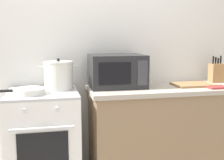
% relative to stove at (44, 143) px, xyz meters
% --- Properties ---
extents(back_wall, '(4.40, 0.10, 2.50)m').
position_rel_stove_xyz_m(back_wall, '(0.65, 0.37, 0.79)').
color(back_wall, silver).
rests_on(back_wall, ground_plane).
extents(lower_cabinet_right, '(1.64, 0.56, 0.88)m').
position_rel_stove_xyz_m(lower_cabinet_right, '(1.25, 0.02, -0.02)').
color(lower_cabinet_right, '#8C7051').
rests_on(lower_cabinet_right, ground_plane).
extents(countertop_right, '(1.70, 0.60, 0.04)m').
position_rel_stove_xyz_m(countertop_right, '(1.25, 0.02, 0.44)').
color(countertop_right, '#ADA393').
rests_on(countertop_right, lower_cabinet_right).
extents(stove, '(0.60, 0.64, 0.92)m').
position_rel_stove_xyz_m(stove, '(0.00, 0.00, 0.00)').
color(stove, white).
rests_on(stove, ground_plane).
extents(stock_pot, '(0.35, 0.26, 0.28)m').
position_rel_stove_xyz_m(stock_pot, '(0.15, 0.08, 0.58)').
color(stock_pot, silver).
rests_on(stock_pot, stove).
extents(frying_pan, '(0.46, 0.26, 0.05)m').
position_rel_stove_xyz_m(frying_pan, '(-0.10, -0.09, 0.48)').
color(frying_pan, silver).
rests_on(frying_pan, stove).
extents(microwave, '(0.50, 0.37, 0.30)m').
position_rel_stove_xyz_m(microwave, '(0.67, 0.08, 0.61)').
color(microwave, '#232326').
rests_on(microwave, countertop_right).
extents(cutting_board, '(0.36, 0.26, 0.02)m').
position_rel_stove_xyz_m(cutting_board, '(1.39, 0.00, 0.47)').
color(cutting_board, '#997047').
rests_on(cutting_board, countertop_right).
extents(knife_block, '(0.13, 0.10, 0.27)m').
position_rel_stove_xyz_m(knife_block, '(1.73, 0.14, 0.56)').
color(knife_block, '#997047').
rests_on(knife_block, countertop_right).
extents(oven_mitt, '(0.18, 0.14, 0.02)m').
position_rel_stove_xyz_m(oven_mitt, '(1.55, -0.16, 0.47)').
color(oven_mitt, '#993333').
rests_on(oven_mitt, countertop_right).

